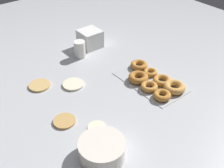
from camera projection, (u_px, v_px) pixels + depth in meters
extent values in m
plane|color=#B2B5BA|center=(91.00, 89.00, 1.47)|extent=(3.00, 3.00, 0.00)
cylinder|color=tan|center=(40.00, 85.00, 1.49)|extent=(0.11, 0.11, 0.01)
cylinder|color=beige|center=(73.00, 84.00, 1.50)|extent=(0.11, 0.11, 0.01)
cylinder|color=tan|center=(64.00, 121.00, 1.27)|extent=(0.10, 0.10, 0.01)
cylinder|color=beige|center=(97.00, 127.00, 1.24)|extent=(0.08, 0.08, 0.01)
cube|color=#ADAFB5|center=(150.00, 82.00, 1.52)|extent=(0.39, 0.22, 0.01)
torus|color=#D19347|center=(174.00, 87.00, 1.45)|extent=(0.11, 0.11, 0.04)
torus|color=#C68438|center=(162.00, 80.00, 1.50)|extent=(0.10, 0.10, 0.03)
torus|color=#C68438|center=(150.00, 72.00, 1.57)|extent=(0.08, 0.08, 0.02)
torus|color=#B7752D|center=(139.00, 65.00, 1.62)|extent=(0.10, 0.10, 0.03)
torus|color=#B7752D|center=(162.00, 95.00, 1.40)|extent=(0.09, 0.09, 0.03)
torus|color=#C68438|center=(149.00, 87.00, 1.46)|extent=(0.09, 0.09, 0.03)
torus|color=#AD6B28|center=(138.00, 77.00, 1.52)|extent=(0.11, 0.11, 0.03)
cylinder|color=silver|center=(102.00, 149.00, 1.10)|extent=(0.19, 0.19, 0.07)
cube|color=white|center=(90.00, 44.00, 1.84)|extent=(0.13, 0.13, 0.03)
cube|color=white|center=(90.00, 41.00, 1.82)|extent=(0.13, 0.13, 0.03)
cube|color=white|center=(90.00, 37.00, 1.81)|extent=(0.13, 0.13, 0.03)
cube|color=white|center=(90.00, 33.00, 1.79)|extent=(0.13, 0.13, 0.03)
cylinder|color=white|center=(80.00, 49.00, 1.71)|extent=(0.07, 0.07, 0.10)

